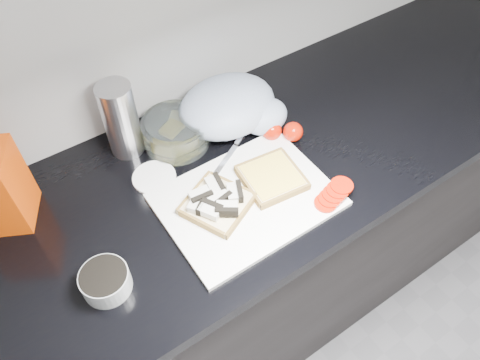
% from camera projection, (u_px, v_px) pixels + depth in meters
% --- Properties ---
extents(base_cabinet, '(3.50, 0.60, 0.86)m').
position_uv_depth(base_cabinet, '(208.00, 276.00, 1.51)').
color(base_cabinet, black).
rests_on(base_cabinet, ground).
extents(countertop, '(3.50, 0.64, 0.04)m').
position_uv_depth(countertop, '(198.00, 190.00, 1.17)').
color(countertop, black).
rests_on(countertop, base_cabinet).
extents(cutting_board, '(0.40, 0.30, 0.01)m').
position_uv_depth(cutting_board, '(247.00, 200.00, 1.12)').
color(cutting_board, white).
rests_on(cutting_board, countertop).
extents(bread_left, '(0.19, 0.19, 0.05)m').
position_uv_depth(bread_left, '(216.00, 203.00, 1.08)').
color(bread_left, beige).
rests_on(bread_left, cutting_board).
extents(bread_right, '(0.16, 0.16, 0.02)m').
position_uv_depth(bread_right, '(272.00, 177.00, 1.14)').
color(bread_right, beige).
rests_on(bread_right, cutting_board).
extents(tomato_slices, '(0.12, 0.08, 0.02)m').
position_uv_depth(tomato_slices, '(334.00, 194.00, 1.10)').
color(tomato_slices, '#B61604').
rests_on(tomato_slices, cutting_board).
extents(knife, '(0.17, 0.10, 0.01)m').
position_uv_depth(knife, '(234.00, 147.00, 1.21)').
color(knife, silver).
rests_on(knife, cutting_board).
extents(seed_tub, '(0.10, 0.10, 0.05)m').
position_uv_depth(seed_tub, '(105.00, 280.00, 0.96)').
color(seed_tub, '#A1A6A6').
rests_on(seed_tub, countertop).
extents(tub_lid, '(0.13, 0.13, 0.01)m').
position_uv_depth(tub_lid, '(154.00, 177.00, 1.16)').
color(tub_lid, white).
rests_on(tub_lid, countertop).
extents(glass_bowl, '(0.17, 0.17, 0.07)m').
position_uv_depth(glass_bowl, '(176.00, 132.00, 1.22)').
color(glass_bowl, silver).
rests_on(glass_bowl, countertop).
extents(steel_canister, '(0.09, 0.09, 0.21)m').
position_uv_depth(steel_canister, '(121.00, 120.00, 1.15)').
color(steel_canister, silver).
rests_on(steel_canister, countertop).
extents(grocery_bag, '(0.29, 0.25, 0.12)m').
position_uv_depth(grocery_bag, '(232.00, 107.00, 1.25)').
color(grocery_bag, '#A9B6D1').
rests_on(grocery_bag, countertop).
extents(whole_tomatoes, '(0.10, 0.09, 0.05)m').
position_uv_depth(whole_tomatoes, '(282.00, 131.00, 1.23)').
color(whole_tomatoes, '#B61604').
rests_on(whole_tomatoes, countertop).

